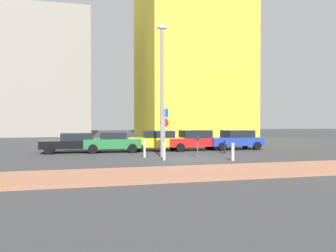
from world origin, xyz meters
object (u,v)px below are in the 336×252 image
object	(u,v)px
parked_car_black	(73,142)
parked_car_yellow	(157,140)
parked_car_green	(113,142)
traffic_bollard_edge	(233,152)
parking_sign_post	(164,126)
parked_car_blue	(235,139)
parking_meter	(197,144)
traffic_bollard_far	(164,151)
traffic_bollard_mid	(225,147)
street_lamp	(162,81)
traffic_bollard_near	(145,149)
parked_car_red	(195,140)

from	to	relation	value
parked_car_black	parked_car_yellow	bearing A→B (deg)	-0.10
parked_car_green	traffic_bollard_edge	distance (m)	9.17
parking_sign_post	traffic_bollard_edge	size ratio (longest dim) A/B	3.05
parked_car_blue	parking_meter	size ratio (longest dim) A/B	3.33
traffic_bollard_edge	parked_car_black	bearing A→B (deg)	141.21
parked_car_yellow	parked_car_black	bearing A→B (deg)	179.90
traffic_bollard_far	parking_sign_post	bearing A→B (deg)	76.08
traffic_bollard_mid	traffic_bollard_far	bearing A→B (deg)	-150.24
parked_car_black	parked_car_yellow	xyz separation A→B (m)	(6.08, -0.01, 0.05)
parking_meter	street_lamp	xyz separation A→B (m)	(-2.04, 0.80, 3.86)
parked_car_blue	traffic_bollard_near	bearing A→B (deg)	-153.62
parked_car_black	parked_car_yellow	world-z (taller)	parked_car_yellow
traffic_bollard_near	traffic_bollard_edge	xyz separation A→B (m)	(4.54, -2.86, -0.05)
parked_car_black	parking_meter	size ratio (longest dim) A/B	3.20
traffic_bollard_near	traffic_bollard_edge	distance (m)	5.36
parking_sign_post	traffic_bollard_far	bearing A→B (deg)	-103.92
parked_car_red	street_lamp	xyz separation A→B (m)	(-3.53, -3.99, 3.94)
parking_sign_post	traffic_bollard_far	size ratio (longest dim) A/B	3.04
parked_car_yellow	parking_sign_post	size ratio (longest dim) A/B	1.43
parked_car_blue	traffic_bollard_mid	xyz separation A→B (m)	(-2.11, -2.74, -0.34)
parked_car_red	street_lamp	bearing A→B (deg)	-131.51
parked_car_black	parked_car_green	xyz separation A→B (m)	(2.73, -0.31, 0.01)
traffic_bollard_mid	traffic_bollard_edge	bearing A→B (deg)	-107.72
traffic_bollard_edge	parking_sign_post	bearing A→B (deg)	130.90
parked_car_blue	traffic_bollard_mid	world-z (taller)	parked_car_blue
parked_car_green	parking_meter	distance (m)	6.76
parked_car_red	parking_meter	distance (m)	5.02
parked_car_green	parked_car_blue	world-z (taller)	parked_car_blue
parked_car_yellow	parked_car_blue	size ratio (longest dim) A/B	0.99
parked_car_red	parking_meter	xyz separation A→B (m)	(-1.49, -4.79, 0.07)
traffic_bollard_edge	parked_car_yellow	bearing A→B (deg)	111.35
parking_sign_post	parked_car_green	bearing A→B (deg)	133.16
parking_meter	traffic_bollard_far	bearing A→B (deg)	-161.07
parked_car_green	traffic_bollard_mid	distance (m)	7.93
parked_car_black	parking_sign_post	xyz separation A→B (m)	(5.76, -3.54, 1.20)
parked_car_yellow	parked_car_blue	world-z (taller)	parked_car_blue
parked_car_green	parked_car_yellow	world-z (taller)	parked_car_yellow
parking_sign_post	parking_meter	world-z (taller)	parking_sign_post
parking_sign_post	traffic_bollard_mid	world-z (taller)	parking_sign_post
parked_car_black	parked_car_blue	bearing A→B (deg)	-1.55
parked_car_yellow	parked_car_green	bearing A→B (deg)	-174.83
parked_car_red	traffic_bollard_edge	world-z (taller)	parked_car_red
parked_car_green	traffic_bollard_edge	xyz separation A→B (m)	(6.13, -6.81, -0.24)
street_lamp	traffic_bollard_far	bearing A→B (deg)	-98.93
traffic_bollard_mid	parked_car_blue	bearing A→B (deg)	52.47
traffic_bollard_edge	traffic_bollard_near	bearing A→B (deg)	147.78
parking_sign_post	parking_meter	xyz separation A→B (m)	(1.70, -1.61, -1.07)
parking_sign_post	parking_meter	distance (m)	2.57
parking_sign_post	traffic_bollard_near	size ratio (longest dim) A/B	2.79
parked_car_yellow	parking_meter	bearing A→B (deg)	-75.04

